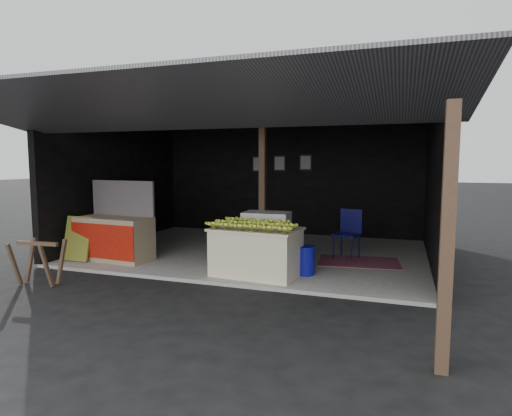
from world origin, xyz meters
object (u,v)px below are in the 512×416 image
at_px(white_crate, 267,237).
at_px(neighbor_stall, 114,236).
at_px(banana_table, 256,252).
at_px(plastic_chair, 349,229).
at_px(water_barrel, 306,261).
at_px(sawhorse, 38,258).

bearing_deg(white_crate, neighbor_stall, -167.63).
height_order(banana_table, neighbor_stall, neighbor_stall).
bearing_deg(banana_table, plastic_chair, 59.67).
relative_size(white_crate, plastic_chair, 0.99).
bearing_deg(water_barrel, neighbor_stall, -178.38).
relative_size(white_crate, sawhorse, 1.31).
distance_m(sawhorse, water_barrel, 4.33).
xyz_separation_m(banana_table, sawhorse, (-3.15, -1.50, -0.02)).
bearing_deg(sawhorse, plastic_chair, 31.08).
xyz_separation_m(sawhorse, water_barrel, (3.93, 1.81, -0.16)).
xyz_separation_m(water_barrel, plastic_chair, (0.53, 1.54, 0.34)).
bearing_deg(white_crate, water_barrel, -40.11).
distance_m(banana_table, white_crate, 1.01).
distance_m(banana_table, water_barrel, 0.86).
bearing_deg(banana_table, neighbor_stall, -178.78).
height_order(banana_table, water_barrel, banana_table).
xyz_separation_m(sawhorse, plastic_chair, (4.46, 3.35, 0.19)).
bearing_deg(water_barrel, banana_table, -158.38).
height_order(banana_table, white_crate, white_crate).
xyz_separation_m(neighbor_stall, plastic_chair, (4.30, 1.64, 0.11)).
distance_m(white_crate, sawhorse, 3.92).
distance_m(banana_table, sawhorse, 3.49).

